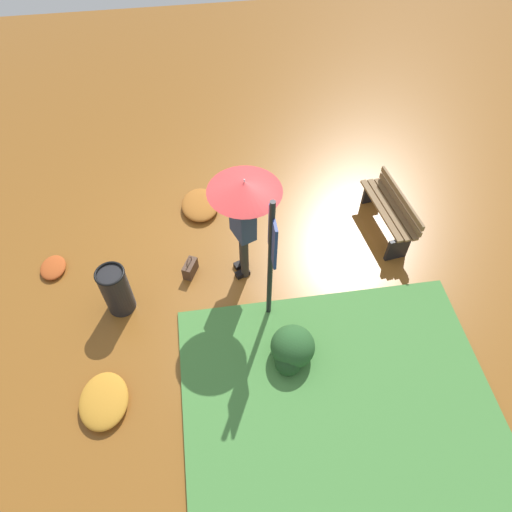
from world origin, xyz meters
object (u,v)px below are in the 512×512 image
(info_sign_post, at_px, (272,251))
(park_bench, at_px, (390,211))
(trash_bin, at_px, (116,290))
(person_with_umbrella, at_px, (244,204))
(handbag, at_px, (190,268))

(info_sign_post, xyz_separation_m, park_bench, (-1.36, 2.19, -1.04))
(trash_bin, bearing_deg, person_with_umbrella, 99.61)
(person_with_umbrella, relative_size, handbag, 5.53)
(person_with_umbrella, bearing_deg, trash_bin, -80.39)
(handbag, relative_size, trash_bin, 0.44)
(person_with_umbrella, height_order, park_bench, person_with_umbrella)
(person_with_umbrella, xyz_separation_m, info_sign_post, (0.74, 0.25, -0.11))
(park_bench, relative_size, trash_bin, 1.68)
(person_with_umbrella, distance_m, trash_bin, 2.22)
(info_sign_post, height_order, handbag, info_sign_post)
(info_sign_post, bearing_deg, park_bench, 121.85)
(handbag, bearing_deg, person_with_umbrella, 80.47)
(park_bench, bearing_deg, person_with_umbrella, -75.67)
(info_sign_post, relative_size, park_bench, 1.64)
(person_with_umbrella, xyz_separation_m, trash_bin, (0.32, -1.88, -1.13))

